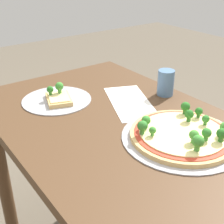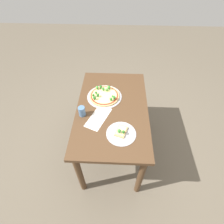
% 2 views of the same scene
% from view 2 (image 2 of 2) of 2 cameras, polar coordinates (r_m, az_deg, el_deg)
% --- Properties ---
extents(ground_plane, '(8.00, 8.00, 0.00)m').
position_cam_2_polar(ground_plane, '(2.35, 0.05, -11.43)').
color(ground_plane, brown).
extents(dining_table, '(1.17, 0.71, 0.76)m').
position_cam_2_polar(dining_table, '(1.83, 0.07, -1.12)').
color(dining_table, '#4C331E').
rests_on(dining_table, ground_plane).
extents(pizza_tray_whole, '(0.37, 0.37, 0.07)m').
position_cam_2_polar(pizza_tray_whole, '(1.85, -2.53, 5.43)').
color(pizza_tray_whole, '#A3A3A8').
rests_on(pizza_tray_whole, dining_table).
extents(pizza_tray_slice, '(0.26, 0.26, 0.07)m').
position_cam_2_polar(pizza_tray_slice, '(1.54, 2.99, -6.67)').
color(pizza_tray_slice, '#A3A3A8').
rests_on(pizza_tray_slice, dining_table).
extents(drinking_cup, '(0.06, 0.06, 0.10)m').
position_cam_2_polar(drinking_cup, '(1.67, -9.81, 0.23)').
color(drinking_cup, '#4C7099').
rests_on(drinking_cup, dining_table).
extents(paper_menu, '(0.34, 0.25, 0.00)m').
position_cam_2_polar(paper_menu, '(1.66, -4.44, -1.74)').
color(paper_menu, white).
rests_on(paper_menu, dining_table).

